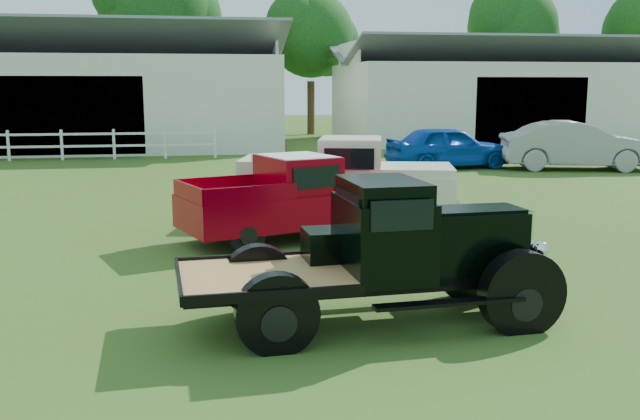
{
  "coord_description": "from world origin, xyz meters",
  "views": [
    {
      "loc": [
        -1.6,
        -9.47,
        2.96
      ],
      "look_at": [
        0.2,
        1.2,
        1.05
      ],
      "focal_mm": 40.0,
      "sensor_mm": 36.0,
      "label": 1
    }
  ],
  "objects": [
    {
      "name": "tree_b",
      "position": [
        -4.0,
        34.0,
        5.75
      ],
      "size": [
        6.9,
        6.9,
        11.5
      ],
      "primitive_type": null,
      "color": "black",
      "rests_on": "ground"
    },
    {
      "name": "shed_right",
      "position": [
        14.0,
        27.0,
        2.6
      ],
      "size": [
        16.8,
        9.2,
        5.2
      ],
      "primitive_type": null,
      "color": "beige",
      "rests_on": "ground"
    },
    {
      "name": "misc_car_blue",
      "position": [
        7.15,
        14.82,
        0.76
      ],
      "size": [
        4.61,
        2.21,
        1.52
      ],
      "primitive_type": "imported",
      "rotation": [
        0.0,
        0.0,
        1.67
      ],
      "color": "#0A42A7",
      "rests_on": "ground"
    },
    {
      "name": "red_pickup",
      "position": [
        0.16,
        4.02,
        0.82
      ],
      "size": [
        4.81,
        3.15,
        1.64
      ],
      "primitive_type": null,
      "rotation": [
        0.0,
        0.0,
        0.35
      ],
      "color": "maroon",
      "rests_on": "ground"
    },
    {
      "name": "fence_rail",
      "position": [
        -8.0,
        20.0,
        0.6
      ],
      "size": [
        14.2,
        0.16,
        1.2
      ],
      "primitive_type": null,
      "color": "white",
      "rests_on": "ground"
    },
    {
      "name": "ground",
      "position": [
        0.0,
        0.0,
        0.0
      ],
      "size": [
        120.0,
        120.0,
        0.0
      ],
      "primitive_type": "plane",
      "color": "#374C16"
    },
    {
      "name": "shed_left",
      "position": [
        -7.0,
        26.0,
        2.8
      ],
      "size": [
        18.8,
        10.2,
        5.6
      ],
      "primitive_type": null,
      "color": "beige",
      "rests_on": "ground"
    },
    {
      "name": "white_pickup",
      "position": [
        1.57,
        5.83,
        0.89
      ],
      "size": [
        5.15,
        2.99,
        1.78
      ],
      "primitive_type": null,
      "rotation": [
        0.0,
        0.0,
        -0.25
      ],
      "color": "beige",
      "rests_on": "ground"
    },
    {
      "name": "vintage_flatbed",
      "position": [
        0.51,
        -1.1,
        0.91
      ],
      "size": [
        4.69,
        2.1,
        1.81
      ],
      "primitive_type": null,
      "rotation": [
        0.0,
        0.0,
        0.06
      ],
      "color": "black",
      "rests_on": "ground"
    },
    {
      "name": "tree_d",
      "position": [
        18.0,
        34.0,
        5.0
      ],
      "size": [
        6.0,
        6.0,
        10.0
      ],
      "primitive_type": null,
      "color": "black",
      "rests_on": "ground"
    },
    {
      "name": "misc_car_grey",
      "position": [
        11.41,
        13.66,
        0.85
      ],
      "size": [
        5.42,
        3.05,
        1.69
      ],
      "primitive_type": "imported",
      "rotation": [
        0.0,
        0.0,
        1.31
      ],
      "color": "gray",
      "rests_on": "ground"
    },
    {
      "name": "tree_c",
      "position": [
        5.0,
        33.0,
        4.5
      ],
      "size": [
        5.4,
        5.4,
        9.0
      ],
      "primitive_type": null,
      "color": "black",
      "rests_on": "ground"
    }
  ]
}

